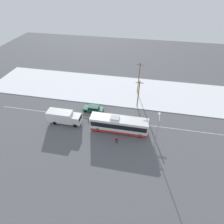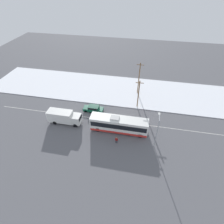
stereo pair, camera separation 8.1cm
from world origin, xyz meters
name	(u,v)px [view 2 (the right image)]	position (x,y,z in m)	size (l,w,h in m)	color
ground_plane	(122,122)	(0.00, 0.00, 0.00)	(120.00, 120.00, 0.00)	#56565B
snow_lot	(129,91)	(0.00, 12.96, 0.06)	(80.00, 15.18, 0.12)	white
lane_marking_center	(122,122)	(0.00, 0.00, 0.00)	(60.00, 0.12, 0.00)	silver
city_bus	(119,124)	(-0.30, -2.78, 1.75)	(11.95, 2.57, 3.58)	white
box_truck	(64,117)	(-12.64, -2.57, 1.67)	(7.33, 2.30, 3.00)	silver
sedan_car	(93,108)	(-7.35, 2.49, 0.82)	(4.77, 1.80, 1.51)	#0F4733
pedestrian_at_stop	(116,140)	(-0.21, -6.27, 0.99)	(0.58, 0.26, 1.62)	#23232D
streetlamp	(157,129)	(7.10, -5.18, 4.32)	(0.36, 2.43, 6.78)	#9EA3A8
utility_pole_roadside	(138,94)	(2.85, 6.24, 3.85)	(1.80, 0.24, 7.34)	brown
utility_pole_snowlot	(139,78)	(2.42, 12.46, 4.60)	(1.80, 0.24, 8.82)	brown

